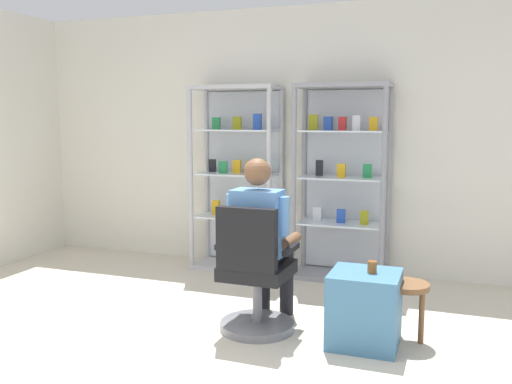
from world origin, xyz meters
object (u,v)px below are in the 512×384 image
object	(u,v)px
display_cabinet_left	(238,177)
display_cabinet_right	(343,180)
storage_crate	(364,309)
tea_glass	(372,267)
seated_shopkeeper	(262,234)
wooden_stool	(406,295)
office_chair	(255,281)

from	to	relation	value
display_cabinet_left	display_cabinet_right	size ratio (longest dim) A/B	1.00
storage_crate	tea_glass	xyz separation A→B (m)	(0.04, 0.01, 0.30)
display_cabinet_right	storage_crate	distance (m)	1.84
seated_shopkeeper	tea_glass	world-z (taller)	seated_shopkeeper
tea_glass	wooden_stool	world-z (taller)	tea_glass
display_cabinet_left	tea_glass	distance (m)	2.33
display_cabinet_left	wooden_stool	world-z (taller)	display_cabinet_left
storage_crate	display_cabinet_right	bearing A→B (deg)	106.54
display_cabinet_right	wooden_stool	size ratio (longest dim) A/B	4.44
display_cabinet_right	storage_crate	size ratio (longest dim) A/B	3.66
wooden_stool	storage_crate	bearing A→B (deg)	-149.81
display_cabinet_right	tea_glass	xyz separation A→B (m)	(0.53, -1.61, -0.41)
display_cabinet_left	office_chair	bearing A→B (deg)	-64.88
storage_crate	display_cabinet_left	bearing A→B (deg)	134.24
office_chair	seated_shopkeeper	bearing A→B (deg)	88.59
display_cabinet_left	tea_glass	size ratio (longest dim) A/B	23.09
display_cabinet_right	seated_shopkeeper	xyz separation A→B (m)	(-0.31, -1.51, -0.26)
tea_glass	wooden_stool	distance (m)	0.34
office_chair	seated_shopkeeper	world-z (taller)	seated_shopkeeper
office_chair	wooden_stool	world-z (taller)	office_chair
office_chair	tea_glass	world-z (taller)	office_chair
office_chair	display_cabinet_right	bearing A→B (deg)	79.30
display_cabinet_right	storage_crate	xyz separation A→B (m)	(0.48, -1.62, -0.71)
display_cabinet_left	tea_glass	world-z (taller)	display_cabinet_left
wooden_stool	seated_shopkeeper	bearing A→B (deg)	-177.94
display_cabinet_right	office_chair	world-z (taller)	display_cabinet_right
tea_glass	wooden_stool	size ratio (longest dim) A/B	0.19
display_cabinet_right	seated_shopkeeper	world-z (taller)	display_cabinet_right
seated_shopkeeper	storage_crate	distance (m)	0.92
storage_crate	tea_glass	size ratio (longest dim) A/B	6.31
display_cabinet_left	wooden_stool	size ratio (longest dim) A/B	4.44
display_cabinet_right	storage_crate	bearing A→B (deg)	-73.46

